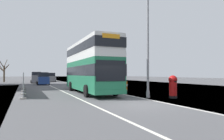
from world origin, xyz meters
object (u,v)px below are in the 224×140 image
Objects in this scene: double_decker_bus at (90,66)px; roadworks_barrier at (121,85)px; car_oncoming_near at (43,79)px; car_receding_far at (51,77)px; car_far_side at (35,77)px; red_pillar_postbox at (173,86)px; lamppost_foreground at (148,42)px; car_receding_mid at (36,78)px.

double_decker_bus reaches higher than roadworks_barrier.
car_oncoming_near is 14.04m from car_receding_far.
double_decker_bus is at bearing 178.98° from roadworks_barrier.
car_far_side reaches higher than car_receding_far.
red_pillar_postbox is 1.02× the size of roadworks_barrier.
car_oncoming_near is at bearing 99.84° from double_decker_bus.
roadworks_barrier is 18.19m from car_oncoming_near.
red_pillar_postbox is at bearing -72.35° from car_oncoming_near.
car_receding_far is 9.97m from car_far_side.
double_decker_bus is 2.75× the size of car_far_side.
double_decker_bus is 8.23m from red_pillar_postbox.
car_far_side is at bearing 108.35° from car_receding_far.
lamppost_foreground reaches higher than car_far_side.
red_pillar_postbox is at bearing -80.64° from car_far_side.
roadworks_barrier is at bearing -74.13° from car_receding_mid.
roadworks_barrier is (0.42, 5.54, -3.68)m from lamppost_foreground.
car_far_side is at bearing 90.50° from car_oncoming_near.
car_far_side is (-6.57, 40.23, 0.38)m from roadworks_barrier.
lamppost_foreground is 3.87m from red_pillar_postbox.
roadworks_barrier is 40.77m from car_far_side.
car_oncoming_near is at bearing 104.74° from lamppost_foreground.
roadworks_barrier is at bearing -83.64° from car_receding_far.
car_oncoming_near reaches higher than car_receding_far.
double_decker_bus is at bearing -80.16° from car_oncoming_near.
double_decker_bus is 17.31m from car_oncoming_near.
roadworks_barrier is 0.44× the size of car_oncoming_near.
car_receding_mid is at bearing 105.87° from roadworks_barrier.
car_receding_mid reaches higher than car_receding_far.
double_decker_bus is 3.94m from roadworks_barrier.
car_receding_far is (-4.58, 37.35, 0.02)m from red_pillar_postbox.
car_far_side is at bearing 88.25° from car_receding_mid.
double_decker_bus is 6.58m from lamppost_foreground.
car_receding_mid is 15.48m from car_far_side.
car_far_side is at bearing 99.36° from red_pillar_postbox.
car_oncoming_near is (-2.95, 16.98, -1.63)m from double_decker_bus.
car_receding_far reaches higher than roadworks_barrier.
roadworks_barrier is (3.42, -0.06, -1.96)m from double_decker_bus.
roadworks_barrier is 0.37× the size of car_receding_far.
car_far_side is (-3.14, 9.46, 0.06)m from car_receding_far.
car_receding_far is (-3.01, 36.31, -3.36)m from lamppost_foreground.
lamppost_foreground is 46.30m from car_far_side.
car_far_side is at bearing 99.27° from roadworks_barrier.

